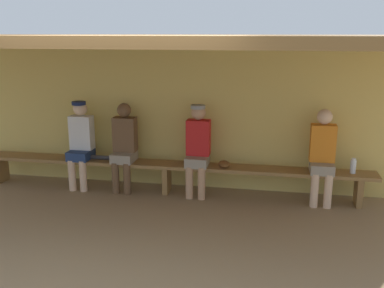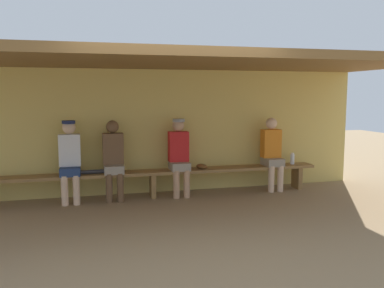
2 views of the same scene
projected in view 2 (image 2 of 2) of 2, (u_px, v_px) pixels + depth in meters
ground_plane at (170, 225)px, 5.48m from camera, size 24.00×24.00×0.00m
back_wall at (148, 131)px, 7.27m from camera, size 8.00×0.20×2.20m
dugout_roof at (160, 60)px, 5.88m from camera, size 8.00×2.80×0.12m
bench at (152, 175)px, 6.92m from camera, size 6.00×0.36×0.46m
player_in_red at (70, 157)px, 6.55m from camera, size 0.34×0.42×1.34m
player_in_blue at (179, 153)px, 7.00m from camera, size 0.34×0.42×1.34m
player_rightmost at (272, 151)px, 7.43m from camera, size 0.34×0.42×1.34m
player_middle at (113, 157)px, 6.72m from camera, size 0.34×0.42×1.34m
water_bottle_clear at (292, 159)px, 7.56m from camera, size 0.08×0.08×0.21m
baseball_glove_dark_brown at (202, 166)px, 7.09m from camera, size 0.22×0.27×0.09m
baseball_bat at (94, 172)px, 6.67m from camera, size 0.79×0.08×0.07m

